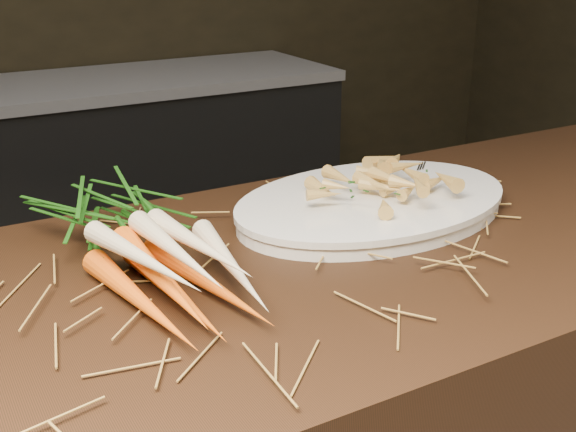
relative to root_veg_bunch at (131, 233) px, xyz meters
name	(u,v)px	position (x,y,z in m)	size (l,w,h in m)	color
back_counter	(110,184)	(0.45, 1.77, -0.53)	(1.82, 0.62, 0.84)	black
straw_bedding	(257,262)	(0.15, -0.11, -0.04)	(1.40, 0.60, 0.02)	olive
root_veg_bunch	(131,233)	(0.00, 0.00, 0.00)	(0.22, 0.54, 0.10)	#DB5100
serving_platter	(373,206)	(0.43, -0.01, -0.03)	(0.51, 0.34, 0.03)	white
roasted_veg_heap	(374,183)	(0.43, -0.01, 0.01)	(0.25, 0.18, 0.06)	gold
serving_fork	(458,182)	(0.61, -0.02, -0.02)	(0.02, 0.19, 0.00)	silver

